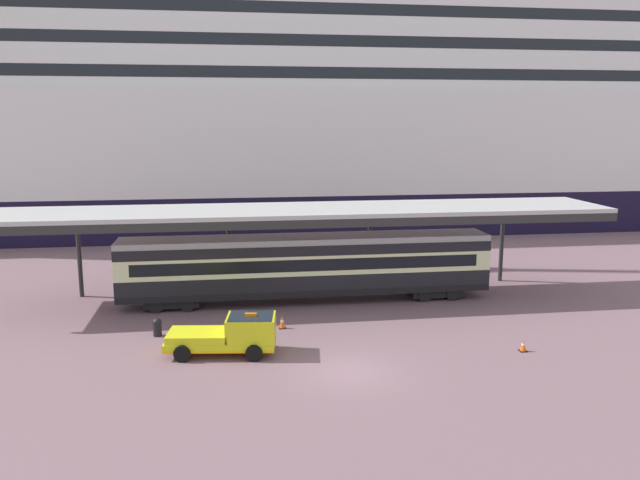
# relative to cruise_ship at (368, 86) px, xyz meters

# --- Properties ---
(ground_plane) EXTENTS (400.00, 400.00, 0.00)m
(ground_plane) POSITION_rel_cruise_ship_xyz_m (-11.26, -47.38, -14.92)
(ground_plane) COLOR #745760
(cruise_ship) EXTENTS (123.40, 31.80, 43.56)m
(cruise_ship) POSITION_rel_cruise_ship_xyz_m (0.00, 0.00, 0.00)
(cruise_ship) COLOR black
(cruise_ship) RESTS_ON ground
(platform_canopy) EXTENTS (37.41, 6.18, 5.77)m
(platform_canopy) POSITION_rel_cruise_ship_xyz_m (-11.74, -35.59, -9.38)
(platform_canopy) COLOR #B2B2B2
(platform_canopy) RESTS_ON ground
(train_carriage) EXTENTS (22.50, 2.81, 4.11)m
(train_carriage) POSITION_rel_cruise_ship_xyz_m (-11.74, -36.00, -12.61)
(train_carriage) COLOR black
(train_carriage) RESTS_ON ground
(service_truck) EXTENTS (5.41, 2.75, 2.02)m
(service_truck) POSITION_rel_cruise_ship_xyz_m (-16.41, -44.40, -13.93)
(service_truck) COLOR yellow
(service_truck) RESTS_ON ground
(traffic_cone_near) EXTENTS (0.36, 0.36, 0.70)m
(traffic_cone_near) POSITION_rel_cruise_ship_xyz_m (-13.69, -40.97, -14.57)
(traffic_cone_near) COLOR black
(traffic_cone_near) RESTS_ON ground
(traffic_cone_mid) EXTENTS (0.36, 0.36, 0.60)m
(traffic_cone_mid) POSITION_rel_cruise_ship_xyz_m (-2.41, -46.12, -14.62)
(traffic_cone_mid) COLOR black
(traffic_cone_mid) RESTS_ON ground
(quay_bollard) EXTENTS (0.48, 0.48, 0.96)m
(quay_bollard) POSITION_rel_cruise_ship_xyz_m (-20.22, -41.25, -14.40)
(quay_bollard) COLOR black
(quay_bollard) RESTS_ON ground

